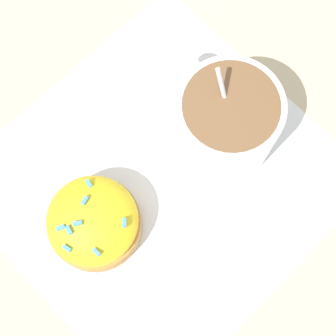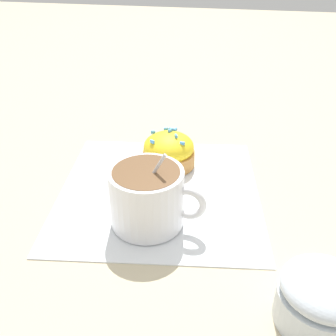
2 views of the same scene
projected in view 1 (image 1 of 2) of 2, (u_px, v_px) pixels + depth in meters
name	position (u px, v px, depth m)	size (l,w,h in m)	color
ground_plane	(161.00, 181.00, 0.51)	(3.00, 3.00, 0.00)	#C6B793
paper_napkin	(161.00, 181.00, 0.51)	(0.32, 0.31, 0.00)	white
coffee_cup	(226.00, 119.00, 0.48)	(0.09, 0.12, 0.10)	white
frosted_pastry	(94.00, 223.00, 0.47)	(0.08, 0.08, 0.06)	#C18442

